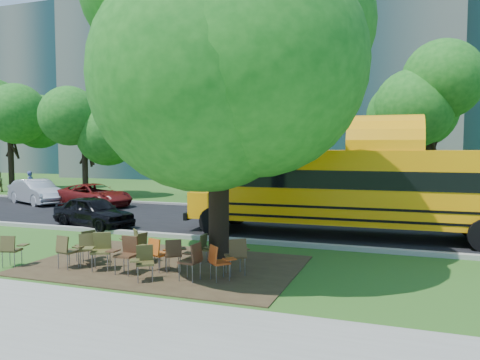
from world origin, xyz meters
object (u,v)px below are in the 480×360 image
at_px(chair_0, 12,247).
at_px(chair_11, 174,252).
at_px(chair_7, 218,259).
at_px(pedestrian_a, 31,184).
at_px(school_bus, 381,188).
at_px(chair_8, 87,242).
at_px(main_tree, 218,47).
at_px(chair_2, 88,246).
at_px(bg_car_silver, 36,192).
at_px(chair_1, 67,248).
at_px(chair_3, 126,251).
at_px(chair_10, 144,245).
at_px(black_car, 94,212).
at_px(chair_14, 100,247).
at_px(chair_13, 237,253).
at_px(bg_car_red, 94,195).
at_px(chair_4, 158,251).
at_px(chair_6, 192,258).
at_px(chair_12, 207,246).
at_px(chair_5, 144,259).
at_px(chair_9, 132,240).

xyz_separation_m(chair_0, chair_11, (4.22, 0.95, 0.00)).
xyz_separation_m(chair_7, chair_11, (-1.34, 0.35, 0.00)).
bearing_deg(pedestrian_a, school_bus, -116.83).
distance_m(chair_8, chair_11, 2.70).
relative_size(main_tree, school_bus, 0.76).
height_order(chair_2, chair_8, chair_2).
relative_size(bg_car_silver, pedestrian_a, 2.52).
distance_m(chair_7, chair_11, 1.38).
relative_size(chair_1, chair_3, 0.94).
bearing_deg(pedestrian_a, chair_2, -142.58).
relative_size(chair_10, black_car, 0.22).
bearing_deg(chair_14, chair_7, 155.88).
xyz_separation_m(main_tree, chair_8, (-3.30, -1.33, -5.23)).
bearing_deg(chair_8, chair_10, -47.74).
bearing_deg(chair_7, chair_3, -131.52).
bearing_deg(chair_7, main_tree, 155.92).
bearing_deg(school_bus, black_car, -173.45).
relative_size(chair_0, chair_13, 0.91).
bearing_deg(chair_8, chair_11, -69.27).
bearing_deg(bg_car_red, chair_4, -123.61).
bearing_deg(chair_6, pedestrian_a, 58.46).
height_order(chair_0, chair_8, chair_8).
height_order(chair_3, chair_8, chair_3).
height_order(chair_12, chair_13, chair_13).
relative_size(chair_10, bg_car_red, 0.18).
bearing_deg(chair_6, chair_11, 60.09).
distance_m(main_tree, chair_7, 5.62).
xyz_separation_m(chair_11, chair_12, (0.45, 1.01, -0.03)).
relative_size(chair_5, chair_11, 0.99).
height_order(chair_12, bg_car_silver, bg_car_silver).
distance_m(chair_13, pedestrian_a, 21.84).
xyz_separation_m(chair_0, chair_3, (3.19, 0.41, 0.06)).
bearing_deg(main_tree, chair_1, -147.06).
xyz_separation_m(chair_0, chair_13, (5.81, 1.19, 0.05)).
xyz_separation_m(school_bus, chair_10, (-5.82, -5.67, -1.25)).
relative_size(chair_1, chair_11, 1.04).
xyz_separation_m(chair_2, chair_6, (3.15, -0.30, 0.00)).
distance_m(chair_10, bg_car_red, 12.88).
bearing_deg(chair_0, chair_4, -1.52).
relative_size(chair_1, black_car, 0.25).
height_order(school_bus, chair_14, school_bus).
height_order(chair_6, chair_7, chair_6).
bearing_deg(chair_9, pedestrian_a, 4.97).
bearing_deg(chair_12, bg_car_red, -127.63).
relative_size(chair_5, chair_6, 0.92).
bearing_deg(chair_9, chair_0, 84.25).
height_order(chair_9, bg_car_silver, bg_car_silver).
bearing_deg(chair_5, chair_8, -56.39).
distance_m(chair_3, bg_car_red, 13.89).
height_order(chair_7, black_car, black_car).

